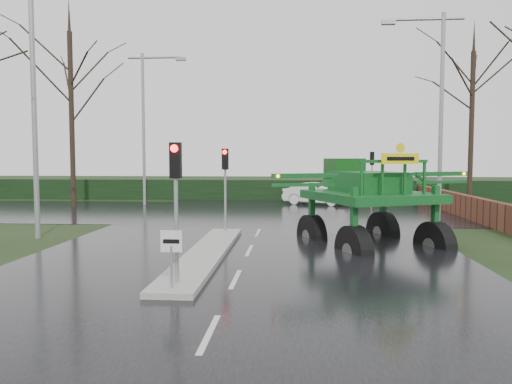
# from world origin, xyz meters

# --- Properties ---
(ground) EXTENTS (140.00, 140.00, 0.00)m
(ground) POSITION_xyz_m (0.00, 0.00, 0.00)
(ground) COLOR black
(ground) RESTS_ON ground
(road_main) EXTENTS (14.00, 80.00, 0.02)m
(road_main) POSITION_xyz_m (0.00, 10.00, 0.00)
(road_main) COLOR black
(road_main) RESTS_ON ground
(road_cross) EXTENTS (80.00, 12.00, 0.02)m
(road_cross) POSITION_xyz_m (0.00, 16.00, 0.01)
(road_cross) COLOR black
(road_cross) RESTS_ON ground
(median_island) EXTENTS (1.20, 10.00, 0.16)m
(median_island) POSITION_xyz_m (-1.30, 3.00, 0.09)
(median_island) COLOR gray
(median_island) RESTS_ON ground
(hedge_row) EXTENTS (44.00, 0.90, 1.50)m
(hedge_row) POSITION_xyz_m (0.00, 24.00, 0.75)
(hedge_row) COLOR black
(hedge_row) RESTS_ON ground
(brick_wall) EXTENTS (0.40, 20.00, 1.20)m
(brick_wall) POSITION_xyz_m (10.50, 16.00, 0.60)
(brick_wall) COLOR #592D1E
(brick_wall) RESTS_ON ground
(keep_left_sign) EXTENTS (0.50, 0.07, 1.35)m
(keep_left_sign) POSITION_xyz_m (-1.30, -1.50, 1.06)
(keep_left_sign) COLOR gray
(keep_left_sign) RESTS_ON ground
(traffic_signal_near) EXTENTS (0.26, 0.33, 3.52)m
(traffic_signal_near) POSITION_xyz_m (-1.30, -1.01, 2.59)
(traffic_signal_near) COLOR gray
(traffic_signal_near) RESTS_ON ground
(traffic_signal_mid) EXTENTS (0.26, 0.33, 3.52)m
(traffic_signal_mid) POSITION_xyz_m (-1.30, 7.49, 2.59)
(traffic_signal_mid) COLOR gray
(traffic_signal_mid) RESTS_ON ground
(traffic_signal_far) EXTENTS (0.26, 0.33, 3.52)m
(traffic_signal_far) POSITION_xyz_m (6.50, 20.01, 2.59)
(traffic_signal_far) COLOR gray
(traffic_signal_far) RESTS_ON ground
(street_light_left_near) EXTENTS (3.85, 0.30, 10.00)m
(street_light_left_near) POSITION_xyz_m (-8.19, 6.00, 5.99)
(street_light_left_near) COLOR gray
(street_light_left_near) RESTS_ON ground
(street_light_right) EXTENTS (3.85, 0.30, 10.00)m
(street_light_right) POSITION_xyz_m (8.19, 12.00, 5.99)
(street_light_right) COLOR gray
(street_light_right) RESTS_ON ground
(street_light_left_far) EXTENTS (3.85, 0.30, 10.00)m
(street_light_left_far) POSITION_xyz_m (-8.19, 20.00, 5.99)
(street_light_left_far) COLOR gray
(street_light_left_far) RESTS_ON ground
(tree_left_far) EXTENTS (7.70, 7.70, 13.26)m
(tree_left_far) POSITION_xyz_m (-12.50, 18.00, 7.15)
(tree_left_far) COLOR black
(tree_left_far) RESTS_ON ground
(tree_right_far) EXTENTS (7.00, 7.00, 12.05)m
(tree_right_far) POSITION_xyz_m (13.00, 21.00, 6.50)
(tree_right_far) COLOR black
(tree_right_far) RESTS_ON ground
(crop_sprayer) EXTENTS (7.54, 6.15, 4.56)m
(crop_sprayer) POSITION_xyz_m (3.42, 4.23, 2.16)
(crop_sprayer) COLOR black
(crop_sprayer) RESTS_ON ground
(white_sedan) EXTENTS (4.68, 3.12, 1.46)m
(white_sedan) POSITION_xyz_m (3.01, 20.64, 0.00)
(white_sedan) COLOR white
(white_sedan) RESTS_ON ground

